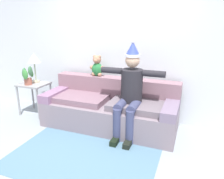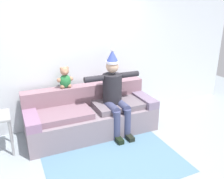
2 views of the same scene
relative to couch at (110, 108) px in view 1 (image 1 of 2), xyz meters
The scene contains 9 objects.
ground_plane 1.08m from the couch, 90.00° to the right, with size 10.00×10.00×0.00m, color #919DA4.
back_wall 1.16m from the couch, 90.00° to the left, with size 7.00×0.10×2.70m, color silver.
couch is the anchor object (origin of this frame).
person_seated 0.61m from the couch, 22.50° to the right, with size 1.02×0.77×1.50m.
teddy_bear 0.79m from the couch, 143.70° to the left, with size 0.29×0.17×0.38m.
side_table 1.59m from the couch, behind, with size 0.52×0.46×0.62m.
table_lamp 1.75m from the couch, behind, with size 0.24×0.24×0.57m.
potted_plant 1.67m from the couch, behind, with size 0.22×0.28×0.36m.
area_rug 1.08m from the couch, 90.00° to the right, with size 1.97×1.35×0.01m, color slate.
Camera 1 is at (1.29, -2.25, 1.75)m, focal length 35.18 mm.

